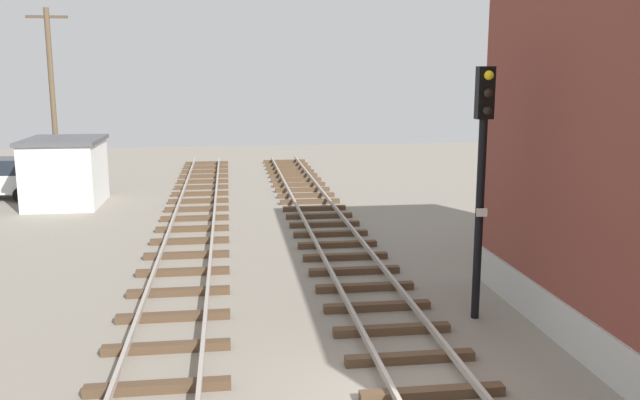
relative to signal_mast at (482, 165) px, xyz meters
The scene contains 4 objects.
track_near_building 5.29m from the signal_mast, 120.46° to the right, with size 2.50×61.58×0.32m.
signal_mast is the anchor object (origin of this frame).
control_hut 19.22m from the signal_mast, 129.22° to the left, with size 3.00×3.80×2.76m.
utility_pole_far 22.84m from the signal_mast, 125.59° to the left, with size 1.80×0.24×8.24m.
Camera 1 is at (-2.53, -10.18, 5.44)m, focal length 37.74 mm.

